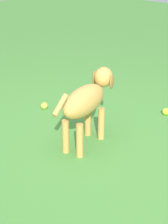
% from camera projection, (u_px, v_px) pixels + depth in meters
% --- Properties ---
extents(ground, '(14.00, 14.00, 0.00)m').
position_uv_depth(ground, '(78.00, 162.00, 2.76)').
color(ground, '#478438').
extents(dog, '(0.83, 0.30, 0.57)m').
position_uv_depth(dog, '(87.00, 100.00, 2.87)').
color(dog, '#C69347').
rests_on(dog, ground).
extents(tennis_ball_0, '(0.07, 0.07, 0.07)m').
position_uv_depth(tennis_ball_0, '(166.00, 112.00, 3.49)').
color(tennis_ball_0, '#C3E22A').
rests_on(tennis_ball_0, ground).
extents(tennis_ball_1, '(0.07, 0.07, 0.07)m').
position_uv_depth(tennis_ball_1, '(44.00, 106.00, 3.61)').
color(tennis_ball_1, '#D1DB3F').
rests_on(tennis_ball_1, ground).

